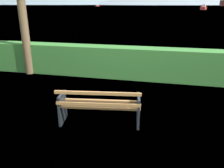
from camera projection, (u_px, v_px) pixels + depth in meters
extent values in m
plane|color=#4C6B33|center=(100.00, 122.00, 5.15)|extent=(1400.00, 1400.00, 0.00)
plane|color=slate|center=(167.00, 6.00, 287.53)|extent=(620.00, 620.00, 0.00)
cube|color=#A0703F|center=(99.00, 108.00, 4.82)|extent=(1.76, 0.33, 0.04)
cube|color=#A0703F|center=(100.00, 104.00, 5.00)|extent=(1.76, 0.33, 0.04)
cube|color=#A0703F|center=(101.00, 101.00, 5.18)|extent=(1.76, 0.33, 0.04)
cube|color=#A0703F|center=(98.00, 104.00, 4.71)|extent=(1.76, 0.31, 0.06)
cube|color=#A0703F|center=(97.00, 93.00, 4.58)|extent=(1.76, 0.31, 0.06)
cube|color=#1E2328|center=(62.00, 108.00, 5.08)|extent=(0.12, 0.51, 0.68)
cube|color=#1E2328|center=(138.00, 111.00, 4.96)|extent=(0.12, 0.51, 0.68)
cube|color=#387A33|center=(126.00, 63.00, 8.12)|extent=(13.60, 0.71, 1.10)
cylinder|color=brown|center=(23.00, 20.00, 8.11)|extent=(0.29, 0.29, 3.95)
cube|color=#B2332D|center=(203.00, 8.00, 97.84)|extent=(3.51, 6.16, 1.17)
cube|color=silver|center=(204.00, 6.00, 97.48)|extent=(1.93, 2.40, 1.01)
cube|color=#B2332D|center=(98.00, 6.00, 208.68)|extent=(3.87, 3.46, 0.77)
cube|color=silver|center=(98.00, 5.00, 208.47)|extent=(1.65, 1.56, 0.53)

